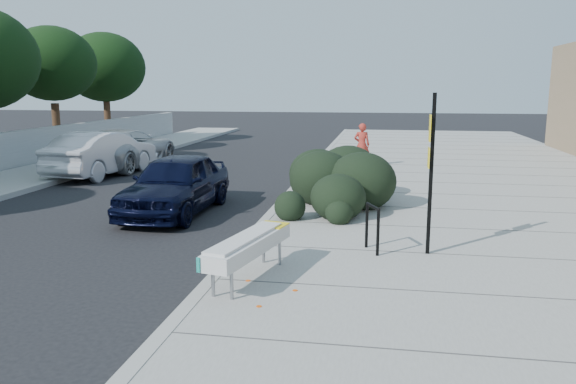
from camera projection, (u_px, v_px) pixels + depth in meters
name	position (u px, v px, depth m)	size (l,w,h in m)	color
ground	(242.00, 252.00, 10.91)	(120.00, 120.00, 0.00)	black
sidewalk_near	(495.00, 205.00, 14.82)	(11.20, 50.00, 0.15)	gray
curb_near	(286.00, 198.00, 15.74)	(0.22, 50.00, 0.17)	#9E9E99
curb_far	(27.00, 189.00, 17.06)	(0.22, 50.00, 0.17)	#9E9E99
tree_far_e	(52.00, 64.00, 25.76)	(4.00, 4.00, 5.90)	#332114
tree_far_f	(105.00, 67.00, 30.60)	(4.40, 4.40, 6.07)	#332114
bench	(249.00, 246.00, 8.83)	(0.97, 2.33, 0.69)	gray
bike_rack	(372.00, 224.00, 10.34)	(0.27, 0.56, 0.88)	black
sign_post	(431.00, 165.00, 10.01)	(0.10, 0.34, 2.91)	black
hedge	(337.00, 175.00, 14.40)	(2.08, 4.17, 1.56)	black
sedan_navy	(176.00, 184.00, 14.14)	(1.77, 4.41, 1.50)	black
wagon_silver	(103.00, 153.00, 20.17)	(1.69, 4.85, 1.60)	silver
suv_silver	(124.00, 148.00, 22.23)	(2.54, 5.50, 1.53)	#AEB1B4
pedestrian	(362.00, 145.00, 21.41)	(0.60, 0.39, 1.65)	#9F2B22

